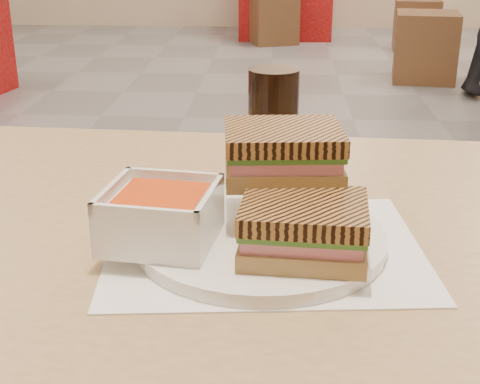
# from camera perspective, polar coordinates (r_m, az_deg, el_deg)

# --- Properties ---
(main_table) EXTENTS (1.24, 0.77, 0.75)m
(main_table) POSITION_cam_1_polar(r_m,az_deg,el_deg) (0.89, 7.77, -9.08)
(main_table) COLOR tan
(main_table) RESTS_ON ground
(tray_liner) EXTENTS (0.37, 0.30, 0.00)m
(tray_liner) POSITION_cam_1_polar(r_m,az_deg,el_deg) (0.76, 2.06, -4.64)
(tray_liner) COLOR white
(tray_liner) RESTS_ON main_table
(plate) EXTENTS (0.28, 0.28, 0.01)m
(plate) POSITION_cam_1_polar(r_m,az_deg,el_deg) (0.77, 1.73, -3.88)
(plate) COLOR white
(plate) RESTS_ON tray_liner
(soup_bowl) EXTENTS (0.13, 0.13, 0.06)m
(soup_bowl) POSITION_cam_1_polar(r_m,az_deg,el_deg) (0.74, -6.59, -2.10)
(soup_bowl) COLOR white
(soup_bowl) RESTS_ON plate
(panini_lower) EXTENTS (0.14, 0.12, 0.06)m
(panini_lower) POSITION_cam_1_polar(r_m,az_deg,el_deg) (0.71, 5.31, -3.03)
(panini_lower) COLOR #9A7846
(panini_lower) RESTS_ON plate
(panini_upper) EXTENTS (0.14, 0.12, 0.06)m
(panini_upper) POSITION_cam_1_polar(r_m,az_deg,el_deg) (0.77, 3.61, 3.29)
(panini_upper) COLOR #9A7846
(panini_upper) RESTS_ON panini_lower
(cola_glass) EXTENTS (0.07, 0.07, 0.15)m
(cola_glass) POSITION_cam_1_polar(r_m,az_deg,el_deg) (0.97, 2.77, 5.80)
(cola_glass) COLOR black
(cola_glass) RESTS_ON main_table
(bg_chair_1l) EXTENTS (0.49, 0.49, 0.48)m
(bg_chair_1l) POSITION_cam_1_polar(r_m,az_deg,el_deg) (5.21, 15.18, 11.59)
(bg_chair_1l) COLOR brown
(bg_chair_1l) RESTS_ON ground
(bg_chair_2l) EXTENTS (0.50, 0.50, 0.45)m
(bg_chair_2l) POSITION_cam_1_polar(r_m,az_deg,el_deg) (6.66, 2.77, 14.18)
(bg_chair_2l) COLOR brown
(bg_chair_2l) RESTS_ON ground
(bg_chair_2r) EXTENTS (0.43, 0.43, 0.44)m
(bg_chair_2r) POSITION_cam_1_polar(r_m,az_deg,el_deg) (6.54, 14.48, 13.37)
(bg_chair_2r) COLOR brown
(bg_chair_2r) RESTS_ON ground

